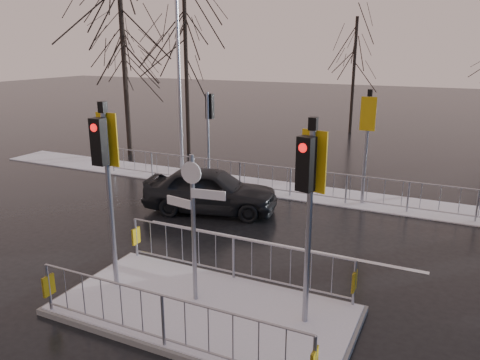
% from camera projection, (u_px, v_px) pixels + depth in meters
% --- Properties ---
extents(ground, '(120.00, 120.00, 0.00)m').
position_uv_depth(ground, '(204.00, 313.00, 9.46)').
color(ground, black).
rests_on(ground, ground).
extents(snow_verge, '(30.00, 2.00, 0.04)m').
position_uv_depth(snow_verge, '(322.00, 195.00, 16.92)').
color(snow_verge, white).
rests_on(snow_verge, ground).
extents(lane_markings, '(8.00, 11.38, 0.01)m').
position_uv_depth(lane_markings, '(195.00, 321.00, 9.17)').
color(lane_markings, silver).
rests_on(lane_markings, ground).
extents(traffic_island, '(6.00, 3.04, 4.15)m').
position_uv_depth(traffic_island, '(203.00, 295.00, 9.36)').
color(traffic_island, slate).
rests_on(traffic_island, ground).
extents(far_kerb_fixtures, '(18.00, 0.65, 3.83)m').
position_uv_depth(far_kerb_fixtures, '(327.00, 172.00, 16.08)').
color(far_kerb_fixtures, '#9396A0').
rests_on(far_kerb_fixtures, ground).
extents(car_far_lane, '(4.59, 2.69, 1.47)m').
position_uv_depth(car_far_lane, '(211.00, 190.00, 15.08)').
color(car_far_lane, black).
rests_on(car_far_lane, ground).
extents(tree_near_a, '(4.75, 4.75, 8.97)m').
position_uv_depth(tree_near_a, '(122.00, 26.00, 21.66)').
color(tree_near_a, black).
rests_on(tree_near_a, ground).
extents(tree_near_b, '(4.00, 4.00, 7.55)m').
position_uv_depth(tree_near_b, '(186.00, 47.00, 22.19)').
color(tree_near_b, black).
rests_on(tree_near_b, ground).
extents(tree_near_c, '(3.50, 3.50, 6.61)m').
position_uv_depth(tree_near_c, '(124.00, 60.00, 25.10)').
color(tree_near_c, black).
rests_on(tree_near_c, ground).
extents(tree_far_a, '(3.75, 3.75, 7.08)m').
position_uv_depth(tree_far_a, '(355.00, 53.00, 28.05)').
color(tree_far_a, black).
rests_on(tree_far_a, ground).
extents(street_lamp_left, '(1.25, 0.18, 8.20)m').
position_uv_depth(street_lamp_left, '(180.00, 64.00, 19.12)').
color(street_lamp_left, '#9396A0').
rests_on(street_lamp_left, ground).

